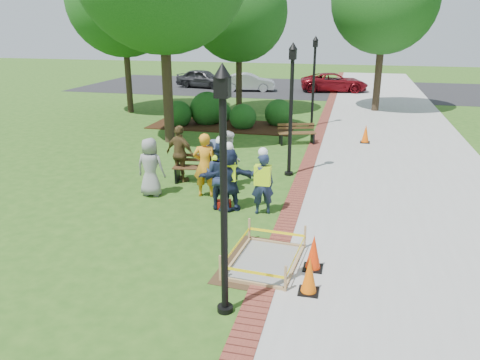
% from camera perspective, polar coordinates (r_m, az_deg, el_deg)
% --- Properties ---
extents(ground, '(100.00, 100.00, 0.00)m').
position_cam_1_polar(ground, '(11.36, -3.91, -6.48)').
color(ground, '#285116').
rests_on(ground, ground).
extents(sidewalk, '(6.00, 60.00, 0.02)m').
position_cam_1_polar(sidewalk, '(20.45, 18.43, 4.07)').
color(sidewalk, '#9E9E99').
rests_on(sidewalk, ground).
extents(brick_edging, '(0.50, 60.00, 0.03)m').
position_cam_1_polar(brick_edging, '(20.42, 9.31, 4.78)').
color(brick_edging, maroon).
rests_on(brick_edging, ground).
extents(mulch_bed, '(7.00, 3.00, 0.05)m').
position_cam_1_polar(mulch_bed, '(23.15, -2.13, 6.65)').
color(mulch_bed, '#381E0F').
rests_on(mulch_bed, ground).
extents(parking_lot, '(36.00, 12.00, 0.01)m').
position_cam_1_polar(parking_lot, '(37.24, 8.81, 10.98)').
color(parking_lot, black).
rests_on(parking_lot, ground).
extents(wet_concrete_pad, '(1.89, 2.43, 0.55)m').
position_cam_1_polar(wet_concrete_pad, '(9.91, 3.11, -8.92)').
color(wet_concrete_pad, '#47331E').
rests_on(wet_concrete_pad, ground).
extents(bench_near, '(1.66, 0.73, 0.87)m').
position_cam_1_polar(bench_near, '(14.84, -5.01, 0.75)').
color(bench_near, '#4E2F1A').
rests_on(bench_near, ground).
extents(bench_far, '(1.63, 0.98, 0.84)m').
position_cam_1_polar(bench_far, '(19.69, 6.93, 5.13)').
color(bench_far, brown).
rests_on(bench_far, ground).
extents(cone_front, '(0.38, 0.38, 0.74)m').
position_cam_1_polar(cone_front, '(8.93, 8.44, -11.52)').
color(cone_front, black).
rests_on(cone_front, ground).
extents(cone_back, '(0.39, 0.39, 0.77)m').
position_cam_1_polar(cone_back, '(9.72, 8.95, -8.80)').
color(cone_back, black).
rests_on(cone_back, ground).
extents(cone_far, '(0.39, 0.39, 0.77)m').
position_cam_1_polar(cone_far, '(20.38, 15.05, 5.39)').
color(cone_far, black).
rests_on(cone_far, ground).
extents(toolbox, '(0.49, 0.36, 0.22)m').
position_cam_1_polar(toolbox, '(12.77, -2.07, -2.99)').
color(toolbox, '#A6150C').
rests_on(toolbox, ground).
extents(lamp_near, '(0.28, 0.28, 4.26)m').
position_cam_1_polar(lamp_near, '(7.43, -2.02, 0.34)').
color(lamp_near, black).
rests_on(lamp_near, ground).
extents(lamp_mid, '(0.28, 0.28, 4.26)m').
position_cam_1_polar(lamp_mid, '(15.10, 6.27, 9.62)').
color(lamp_mid, black).
rests_on(lamp_mid, ground).
extents(lamp_far, '(0.28, 0.28, 4.26)m').
position_cam_1_polar(lamp_far, '(22.99, 9.00, 12.57)').
color(lamp_far, black).
rests_on(lamp_far, ground).
extents(tree_back, '(5.19, 5.19, 7.95)m').
position_cam_1_polar(tree_back, '(26.30, -0.13, 19.77)').
color(tree_back, '#3D2D1E').
rests_on(tree_back, ground).
extents(tree_right, '(5.73, 5.73, 8.86)m').
position_cam_1_polar(tree_right, '(28.00, 17.27, 20.23)').
color(tree_right, '#3D2D1E').
rests_on(tree_right, ground).
extents(tree_far, '(5.91, 5.91, 8.91)m').
position_cam_1_polar(tree_far, '(27.14, -14.13, 20.50)').
color(tree_far, '#3D2D1E').
rests_on(tree_far, ground).
extents(shrub_a, '(1.33, 1.33, 1.33)m').
position_cam_1_polar(shrub_a, '(23.40, -7.47, 6.58)').
color(shrub_a, '#134313').
rests_on(shrub_a, ground).
extents(shrub_b, '(1.73, 1.73, 1.73)m').
position_cam_1_polar(shrub_b, '(23.69, -3.97, 6.85)').
color(shrub_b, '#134313').
rests_on(shrub_b, ground).
extents(shrub_c, '(1.28, 1.28, 1.28)m').
position_cam_1_polar(shrub_c, '(22.57, 0.35, 6.30)').
color(shrub_c, '#134313').
rests_on(shrub_c, ground).
extents(shrub_d, '(1.39, 1.39, 1.39)m').
position_cam_1_polar(shrub_d, '(23.38, 4.71, 6.67)').
color(shrub_d, '#134313').
rests_on(shrub_d, ground).
extents(shrub_e, '(1.07, 1.07, 1.07)m').
position_cam_1_polar(shrub_e, '(24.24, -2.30, 7.15)').
color(shrub_e, '#134313').
rests_on(shrub_e, ground).
extents(casual_person_a, '(0.56, 0.37, 1.71)m').
position_cam_1_polar(casual_person_a, '(13.74, -10.86, 1.54)').
color(casual_person_a, gray).
rests_on(casual_person_a, ground).
extents(casual_person_b, '(0.65, 0.47, 1.87)m').
position_cam_1_polar(casual_person_b, '(13.44, -4.30, 1.80)').
color(casual_person_b, orange).
rests_on(casual_person_b, ground).
extents(casual_person_c, '(0.64, 0.65, 1.73)m').
position_cam_1_polar(casual_person_c, '(14.33, -1.39, 2.62)').
color(casual_person_c, silver).
rests_on(casual_person_c, ground).
extents(casual_person_d, '(0.67, 0.54, 1.81)m').
position_cam_1_polar(casual_person_d, '(14.81, -7.29, 3.17)').
color(casual_person_d, brown).
rests_on(casual_person_d, ground).
extents(casual_person_e, '(0.59, 0.46, 1.63)m').
position_cam_1_polar(casual_person_e, '(13.68, -3.04, 1.61)').
color(casual_person_e, '#394663').
rests_on(casual_person_e, ground).
extents(hivis_worker_a, '(0.65, 0.53, 1.89)m').
position_cam_1_polar(hivis_worker_a, '(12.39, -1.37, 0.39)').
color(hivis_worker_a, '#161F3B').
rests_on(hivis_worker_a, ground).
extents(hivis_worker_b, '(0.61, 0.50, 1.80)m').
position_cam_1_polar(hivis_worker_b, '(12.18, 2.77, -0.14)').
color(hivis_worker_b, '#161D39').
rests_on(hivis_worker_b, ground).
extents(hivis_worker_c, '(0.67, 0.52, 2.01)m').
position_cam_1_polar(hivis_worker_c, '(12.49, -2.36, 0.80)').
color(hivis_worker_c, '#181C40').
rests_on(hivis_worker_c, ground).
extents(parked_car_a, '(2.87, 5.04, 1.55)m').
position_cam_1_polar(parked_car_a, '(37.36, -4.52, 11.15)').
color(parked_car_a, '#29292B').
rests_on(parked_car_a, ground).
extents(parked_car_b, '(2.58, 4.59, 1.41)m').
position_cam_1_polar(parked_car_b, '(35.42, 1.01, 10.79)').
color(parked_car_b, '#BBBCC1').
rests_on(parked_car_b, ground).
extents(parked_car_c, '(2.66, 4.76, 1.47)m').
position_cam_1_polar(parked_car_c, '(35.78, 11.33, 10.52)').
color(parked_car_c, maroon).
rests_on(parked_car_c, ground).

